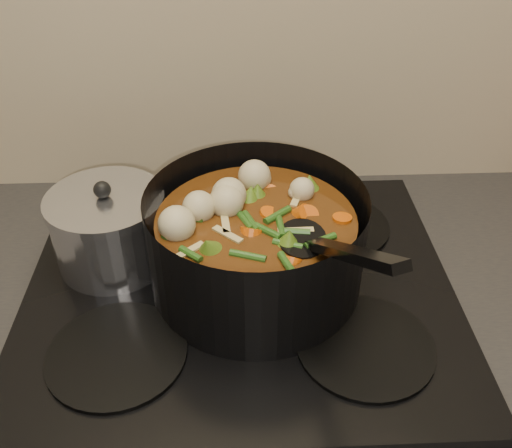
{
  "coord_description": "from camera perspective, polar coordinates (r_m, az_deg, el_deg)",
  "views": [
    {
      "loc": [
        -0.0,
        1.31,
        1.5
      ],
      "look_at": [
        0.02,
        1.93,
        1.04
      ],
      "focal_mm": 40.0,
      "sensor_mm": 36.0,
      "label": 1
    }
  ],
  "objects": [
    {
      "name": "stockpot",
      "position": [
        0.8,
        0.04,
        -2.03
      ],
      "size": [
        0.34,
        0.4,
        0.22
      ],
      "rotation": [
        0.0,
        0.0,
        0.14
      ],
      "color": "black",
      "rests_on": "stovetop"
    },
    {
      "name": "saucepan",
      "position": [
        0.87,
        -14.42,
        -0.49
      ],
      "size": [
        0.17,
        0.17,
        0.14
      ],
      "rotation": [
        0.0,
        0.0,
        -0.33
      ],
      "color": "silver",
      "rests_on": "stovetop"
    },
    {
      "name": "stovetop",
      "position": [
        0.85,
        -1.61,
        -6.31
      ],
      "size": [
        0.62,
        0.54,
        0.03
      ],
      "color": "black",
      "rests_on": "counter"
    }
  ]
}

